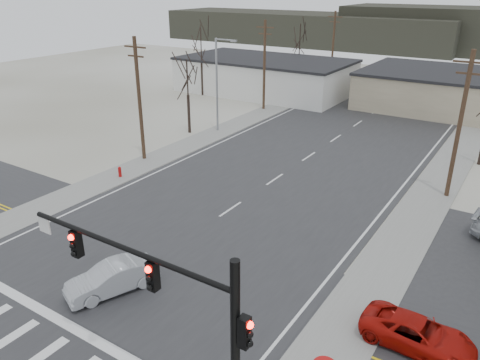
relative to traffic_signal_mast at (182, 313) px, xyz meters
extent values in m
plane|color=silver|center=(-7.89, 6.20, -4.67)|extent=(140.00, 140.00, 0.00)
cube|color=#27272A|center=(-7.89, 21.20, -4.65)|extent=(18.00, 110.00, 0.05)
cube|color=#27272A|center=(-7.89, 6.20, -4.65)|extent=(90.00, 10.00, 0.04)
cube|color=gray|center=(-18.49, 26.20, -4.64)|extent=(3.00, 90.00, 0.06)
cube|color=gray|center=(2.71, 26.20, -4.64)|extent=(3.00, 90.00, 0.06)
cylinder|color=black|center=(-2.29, 0.00, 1.53)|extent=(8.40, 0.18, 0.18)
cube|color=black|center=(-1.09, 0.00, 0.93)|extent=(0.32, 0.30, 1.00)
cube|color=black|center=(-4.59, 0.00, 0.93)|extent=(0.32, 0.30, 1.00)
sphere|color=#FF0C05|center=(-1.09, -0.17, 1.25)|extent=(0.22, 0.22, 0.22)
sphere|color=#FF0C05|center=(-4.59, -0.17, 1.25)|extent=(0.22, 0.22, 0.22)
cube|color=black|center=(2.21, 0.00, 0.33)|extent=(0.30, 0.30, 1.00)
cube|color=silver|center=(-6.29, 0.00, 1.13)|extent=(0.60, 0.04, 0.60)
cylinder|color=#A50C0C|center=(-18.09, 14.20, -4.32)|extent=(0.24, 0.24, 0.70)
sphere|color=#A50C0C|center=(-18.09, 14.20, -3.92)|extent=(0.24, 0.24, 0.24)
cube|color=silver|center=(-23.89, 46.20, -2.57)|extent=(22.00, 12.00, 4.20)
cube|color=black|center=(-23.89, 46.20, -0.32)|extent=(22.30, 12.30, 0.30)
cylinder|color=#4B2F22|center=(-19.39, 18.20, 0.33)|extent=(0.30, 0.30, 10.00)
cube|color=#4B2F22|center=(-19.39, 18.20, 4.53)|extent=(2.20, 0.12, 0.12)
cube|color=#4B2F22|center=(-19.39, 18.20, 3.83)|extent=(1.60, 0.12, 0.12)
cylinder|color=#4B2F22|center=(-19.39, 38.20, 0.33)|extent=(0.30, 0.30, 10.00)
cube|color=#4B2F22|center=(-19.39, 38.20, 4.53)|extent=(2.20, 0.12, 0.12)
cube|color=#4B2F22|center=(-19.39, 38.20, 3.83)|extent=(1.60, 0.12, 0.12)
cylinder|color=#4B2F22|center=(-19.39, 58.20, 0.33)|extent=(0.30, 0.30, 10.00)
cube|color=#4B2F22|center=(-19.39, 58.20, 4.53)|extent=(2.20, 0.12, 0.12)
cube|color=#4B2F22|center=(-19.39, 58.20, 3.83)|extent=(1.60, 0.12, 0.12)
cylinder|color=#4B2F22|center=(3.61, 24.20, 0.33)|extent=(0.30, 0.30, 10.00)
cube|color=#4B2F22|center=(3.61, 24.20, 4.53)|extent=(2.20, 0.12, 0.12)
cube|color=#4B2F22|center=(3.61, 24.20, 3.83)|extent=(1.60, 0.12, 0.12)
cylinder|color=gray|center=(-18.89, 28.20, -0.17)|extent=(0.20, 0.20, 9.00)
cylinder|color=gray|center=(-17.89, 28.20, 4.23)|extent=(2.00, 0.12, 0.12)
cube|color=gray|center=(-16.89, 28.20, 4.18)|extent=(0.60, 0.25, 0.18)
cylinder|color=#2F231D|center=(-20.89, 26.20, -2.80)|extent=(0.28, 0.28, 3.75)
cylinder|color=#2F231D|center=(-20.89, 26.20, 0.58)|extent=(0.14, 0.14, 3.75)
cylinder|color=#2F231D|center=(-21.89, 52.20, -2.42)|extent=(0.28, 0.28, 4.50)
cylinder|color=#2F231D|center=(-21.89, 52.20, 1.63)|extent=(0.14, 0.14, 4.50)
cylinder|color=#2F231D|center=(-29.89, 40.20, -2.42)|extent=(0.28, 0.28, 4.50)
cylinder|color=#2F231D|center=(-29.89, 40.20, 1.63)|extent=(0.14, 0.14, 4.50)
cube|color=#333026|center=(-42.89, 98.20, -1.17)|extent=(70.00, 18.00, 7.00)
imported|color=#A0A4AA|center=(-7.72, 3.81, -3.91)|extent=(3.06, 4.62, 1.44)
imported|color=black|center=(-6.27, 56.10, -3.81)|extent=(3.96, 6.04, 1.63)
imported|color=black|center=(-10.75, 64.74, -3.98)|extent=(1.99, 3.95, 1.29)
imported|color=#A30F08|center=(5.51, 7.94, -4.01)|extent=(4.63, 2.30, 1.26)
camera|label=1|loc=(7.62, -8.57, 9.16)|focal=35.00mm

